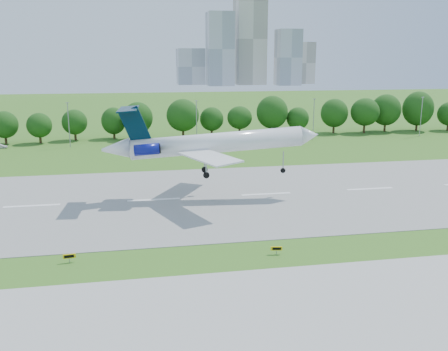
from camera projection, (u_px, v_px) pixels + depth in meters
ground at (164, 255)px, 61.92m from camera, size 600.00×600.00×0.00m
runway at (154, 200)px, 85.83m from camera, size 400.00×45.00×0.08m
taxiway at (177, 331)px, 44.70m from camera, size 400.00×23.00×0.08m
tree_line at (142, 119)px, 148.51m from camera, size 288.40×8.40×10.40m
light_poles at (134, 123)px, 138.46m from camera, size 175.90×0.25×12.19m
skyline at (246, 50)px, 446.44m from camera, size 127.00×52.00×80.00m
airliner at (206, 143)px, 85.38m from camera, size 37.62×27.26×12.20m
taxi_sign_centre at (69, 256)px, 59.54m from camera, size 1.52×0.34×1.06m
taxi_sign_right at (276, 249)px, 62.05m from camera, size 1.45×0.39×1.01m
service_vehicle_b at (0, 146)px, 134.68m from camera, size 3.83×1.73×1.28m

